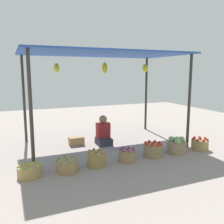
# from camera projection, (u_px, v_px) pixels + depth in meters

# --- Properties ---
(ground_plane) EXTENTS (14.00, 14.00, 0.00)m
(ground_plane) POSITION_uv_depth(u_px,v_px,m) (104.00, 144.00, 6.52)
(ground_plane) COLOR gray
(market_stall_structure) EXTENTS (4.09, 2.39, 2.38)m
(market_stall_structure) POSITION_uv_depth(u_px,v_px,m) (104.00, 59.00, 6.16)
(market_stall_structure) COLOR #38332D
(market_stall_structure) RESTS_ON ground
(vendor_person) EXTENTS (0.36, 0.44, 0.78)m
(vendor_person) POSITION_uv_depth(u_px,v_px,m) (103.00, 133.00, 6.45)
(vendor_person) COLOR #333340
(vendor_person) RESTS_ON ground
(basket_limes) EXTENTS (0.44, 0.44, 0.24)m
(basket_limes) POSITION_uv_depth(u_px,v_px,m) (30.00, 171.00, 4.48)
(basket_limes) COLOR #A6864F
(basket_limes) RESTS_ON ground
(basket_green_chilies) EXTENTS (0.43, 0.43, 0.26)m
(basket_green_chilies) POSITION_uv_depth(u_px,v_px,m) (67.00, 166.00, 4.70)
(basket_green_chilies) COLOR #997A4D
(basket_green_chilies) RESTS_ON ground
(basket_potatoes) EXTENTS (0.38, 0.38, 0.34)m
(basket_potatoes) POSITION_uv_depth(u_px,v_px,m) (96.00, 159.00, 4.98)
(basket_potatoes) COLOR olive
(basket_potatoes) RESTS_ON ground
(basket_purple_onions) EXTENTS (0.36, 0.36, 0.31)m
(basket_purple_onions) POSITION_uv_depth(u_px,v_px,m) (127.00, 155.00, 5.23)
(basket_purple_onions) COLOR #91764E
(basket_purple_onions) RESTS_ON ground
(basket_red_tomatoes) EXTENTS (0.43, 0.43, 0.34)m
(basket_red_tomatoes) POSITION_uv_depth(u_px,v_px,m) (153.00, 150.00, 5.55)
(basket_red_tomatoes) COLOR #8C784E
(basket_red_tomatoes) RESTS_ON ground
(basket_cabbages) EXTENTS (0.45, 0.45, 0.40)m
(basket_cabbages) POSITION_uv_depth(u_px,v_px,m) (177.00, 146.00, 5.79)
(basket_cabbages) COLOR #957F60
(basket_cabbages) RESTS_ON ground
(basket_red_apples) EXTENTS (0.41, 0.41, 0.31)m
(basket_red_apples) POSITION_uv_depth(u_px,v_px,m) (200.00, 144.00, 6.02)
(basket_red_apples) COLOR #9A8251
(basket_red_apples) RESTS_ON ground
(wooden_crate_near_vendor) EXTENTS (0.38, 0.24, 0.22)m
(wooden_crate_near_vendor) POSITION_uv_depth(u_px,v_px,m) (76.00, 141.00, 6.42)
(wooden_crate_near_vendor) COLOR #A07D4E
(wooden_crate_near_vendor) RESTS_ON ground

